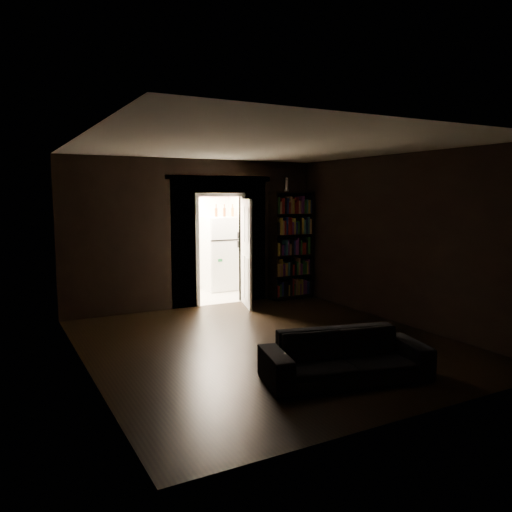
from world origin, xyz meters
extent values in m
plane|color=black|center=(0.00, 0.00, 0.00)|extent=(5.50, 5.50, 0.00)
cube|color=black|center=(-1.23, 2.80, 1.40)|extent=(2.55, 0.10, 2.80)
cube|color=black|center=(1.73, 2.80, 1.40)|extent=(1.55, 0.10, 2.80)
cube|color=black|center=(0.50, 2.80, 2.45)|extent=(0.90, 0.10, 0.70)
cube|color=black|center=(-2.50, 0.00, 1.40)|extent=(0.02, 5.50, 2.80)
cube|color=black|center=(2.50, 0.00, 1.40)|extent=(0.02, 5.50, 2.80)
cube|color=black|center=(0.00, -2.75, 1.40)|extent=(5.00, 0.02, 2.80)
cube|color=beige|center=(0.00, 0.00, 2.80)|extent=(5.00, 5.50, 0.02)
cube|color=white|center=(0.50, 2.74, 1.05)|extent=(1.04, 0.06, 2.17)
cube|color=beige|center=(0.50, 3.65, -0.05)|extent=(2.20, 1.80, 0.10)
cube|color=beige|center=(0.50, 4.50, 1.20)|extent=(2.20, 0.10, 2.40)
cube|color=beige|center=(-0.55, 3.65, 1.20)|extent=(0.10, 1.60, 2.40)
cube|color=beige|center=(1.55, 3.65, 1.20)|extent=(0.10, 1.60, 2.40)
cube|color=beige|center=(0.50, 3.65, 2.45)|extent=(2.20, 1.80, 0.10)
cube|color=#DA757B|center=(0.50, 4.44, 2.22)|extent=(2.00, 0.04, 0.26)
imported|color=black|center=(0.08, -1.65, 0.37)|extent=(2.05, 1.24, 0.74)
cube|color=black|center=(2.00, 2.55, 1.10)|extent=(0.95, 0.57, 2.20)
cube|color=white|center=(1.10, 4.11, 0.82)|extent=(0.94, 0.91, 1.65)
cube|color=white|center=(0.85, 2.32, 1.02)|extent=(0.29, 0.83, 2.05)
cube|color=white|center=(1.85, 2.50, 2.34)|extent=(0.11, 0.11, 0.28)
cube|color=black|center=(1.18, 4.03, 1.79)|extent=(0.69, 0.16, 0.28)
camera|label=1|loc=(-3.48, -6.06, 2.13)|focal=35.00mm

